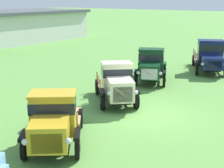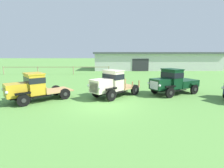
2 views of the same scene
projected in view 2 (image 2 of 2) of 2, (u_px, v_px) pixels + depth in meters
The scene contains 6 objects.
ground_plane at pixel (102, 105), 11.76m from camera, with size 240.00×240.00×0.00m, color #5B9342.
farm_shed at pixel (154, 61), 38.51m from camera, with size 26.12×9.71×3.69m.
paddock_fence at pixel (56, 68), 28.83m from camera, with size 17.57×0.57×1.33m.
vintage_truck_second_in_line at pixel (32, 87), 12.44m from camera, with size 4.58×4.12×2.06m.
vintage_truck_midrow_center at pixel (111, 84), 13.66m from camera, with size 4.28×4.16×2.15m.
vintage_truck_far_side at pixel (173, 82), 14.75m from camera, with size 4.70×3.41×2.17m.
Camera 2 is at (0.50, -11.35, 3.42)m, focal length 28.00 mm.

